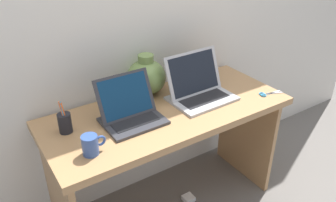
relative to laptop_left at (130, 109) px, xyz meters
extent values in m
cube|color=silver|center=(0.22, 0.31, 0.41)|extent=(4.40, 0.04, 2.40)
cube|color=#AD7F51|center=(0.22, -0.02, -0.08)|extent=(1.36, 0.58, 0.04)
cube|color=#AD7F51|center=(0.86, -0.02, -0.44)|extent=(0.03, 0.49, 0.69)
cube|color=#333338|center=(0.00, -0.03, -0.05)|extent=(0.30, 0.24, 0.01)
cube|color=black|center=(0.00, -0.03, -0.04)|extent=(0.24, 0.15, 0.00)
cube|color=#333338|center=(0.00, 0.04, 0.06)|extent=(0.30, 0.11, 0.21)
cube|color=navy|center=(0.00, 0.04, 0.06)|extent=(0.27, 0.10, 0.19)
cube|color=#B2B2B7|center=(0.44, -0.03, -0.05)|extent=(0.36, 0.27, 0.01)
cube|color=black|center=(0.44, -0.03, -0.04)|extent=(0.29, 0.16, 0.00)
cube|color=#B2B2B7|center=(0.44, 0.05, 0.07)|extent=(0.36, 0.11, 0.24)
cube|color=black|center=(0.44, 0.05, 0.07)|extent=(0.32, 0.10, 0.21)
ellipsoid|color=#75934C|center=(0.22, 0.21, 0.04)|extent=(0.23, 0.23, 0.20)
cylinder|color=#75934C|center=(0.22, 0.21, 0.16)|extent=(0.09, 0.09, 0.04)
cylinder|color=#335199|center=(-0.28, -0.16, -0.01)|extent=(0.07, 0.07, 0.09)
torus|color=#335199|center=(-0.23, -0.16, -0.01)|extent=(0.05, 0.01, 0.05)
cylinder|color=black|center=(-0.31, 0.07, -0.01)|extent=(0.06, 0.06, 0.10)
cylinder|color=orange|center=(-0.32, 0.06, 0.04)|extent=(0.02, 0.02, 0.15)
cylinder|color=#338CBF|center=(-0.32, 0.06, 0.04)|extent=(0.01, 0.01, 0.14)
cylinder|color=orange|center=(-0.31, 0.06, 0.04)|extent=(0.02, 0.01, 0.14)
cube|color=#B7B7BC|center=(0.85, -0.20, -0.06)|extent=(0.10, 0.02, 0.00)
cube|color=#B7B7BC|center=(0.85, -0.21, -0.06)|extent=(0.10, 0.05, 0.00)
torus|color=#338CBF|center=(0.77, -0.19, -0.06)|extent=(0.03, 0.04, 0.01)
torus|color=#338CBF|center=(0.78, -0.18, -0.06)|extent=(0.03, 0.03, 0.01)
cube|color=white|center=(0.36, -0.05, -0.77)|extent=(0.07, 0.07, 0.03)
camera|label=1|loc=(-0.65, -1.36, 0.87)|focal=36.41mm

